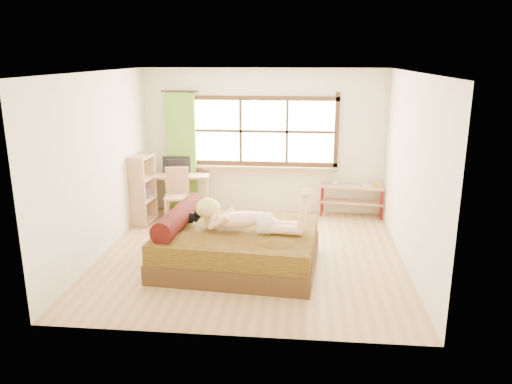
# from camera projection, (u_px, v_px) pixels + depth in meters

# --- Properties ---
(floor) EXTENTS (4.50, 4.50, 0.00)m
(floor) POSITION_uv_depth(u_px,v_px,m) (251.00, 255.00, 7.54)
(floor) COLOR #9E754C
(floor) RESTS_ON ground
(ceiling) EXTENTS (4.50, 4.50, 0.00)m
(ceiling) POSITION_uv_depth(u_px,v_px,m) (251.00, 72.00, 6.82)
(ceiling) COLOR white
(ceiling) RESTS_ON wall_back
(wall_back) EXTENTS (4.50, 0.00, 4.50)m
(wall_back) POSITION_uv_depth(u_px,v_px,m) (264.00, 142.00, 9.34)
(wall_back) COLOR silver
(wall_back) RESTS_ON floor
(wall_front) EXTENTS (4.50, 0.00, 4.50)m
(wall_front) POSITION_uv_depth(u_px,v_px,m) (227.00, 217.00, 5.03)
(wall_front) COLOR silver
(wall_front) RESTS_ON floor
(wall_left) EXTENTS (0.00, 4.50, 4.50)m
(wall_left) POSITION_uv_depth(u_px,v_px,m) (100.00, 165.00, 7.39)
(wall_left) COLOR silver
(wall_left) RESTS_ON floor
(wall_right) EXTENTS (0.00, 4.50, 4.50)m
(wall_right) POSITION_uv_depth(u_px,v_px,m) (411.00, 172.00, 6.98)
(wall_right) COLOR silver
(wall_right) RESTS_ON floor
(window) EXTENTS (2.80, 0.16, 1.46)m
(window) POSITION_uv_depth(u_px,v_px,m) (264.00, 134.00, 9.27)
(window) COLOR #FFEDBF
(window) RESTS_ON wall_back
(curtain) EXTENTS (0.55, 0.10, 2.20)m
(curtain) POSITION_uv_depth(u_px,v_px,m) (182.00, 152.00, 9.43)
(curtain) COLOR #5C9227
(curtain) RESTS_ON wall_back
(bed) EXTENTS (2.34, 1.93, 0.84)m
(bed) POSITION_uv_depth(u_px,v_px,m) (234.00, 245.00, 7.12)
(bed) COLOR black
(bed) RESTS_ON floor
(woman) EXTENTS (1.57, 0.56, 0.66)m
(woman) POSITION_uv_depth(u_px,v_px,m) (248.00, 208.00, 6.89)
(woman) COLOR beige
(woman) RESTS_ON bed
(kitten) EXTENTS (0.34, 0.16, 0.26)m
(kitten) POSITION_uv_depth(u_px,v_px,m) (189.00, 216.00, 7.17)
(kitten) COLOR black
(kitten) RESTS_ON bed
(desk) EXTENTS (1.30, 0.75, 0.76)m
(desk) POSITION_uv_depth(u_px,v_px,m) (177.00, 179.00, 9.39)
(desk) COLOR tan
(desk) RESTS_ON floor
(monitor) EXTENTS (0.56, 0.16, 0.32)m
(monitor) POSITION_uv_depth(u_px,v_px,m) (177.00, 165.00, 9.37)
(monitor) COLOR black
(monitor) RESTS_ON desk
(chair) EXTENTS (0.49, 0.49, 0.96)m
(chair) POSITION_uv_depth(u_px,v_px,m) (177.00, 191.00, 9.07)
(chair) COLOR tan
(chair) RESTS_ON floor
(pipe_shelf) EXTENTS (1.21, 0.44, 0.67)m
(pipe_shelf) POSITION_uv_depth(u_px,v_px,m) (352.00, 194.00, 9.26)
(pipe_shelf) COLOR tan
(pipe_shelf) RESTS_ON floor
(cup) EXTENTS (0.12, 0.12, 0.09)m
(cup) POSITION_uv_depth(u_px,v_px,m) (336.00, 183.00, 9.23)
(cup) COLOR gray
(cup) RESTS_ON pipe_shelf
(book) EXTENTS (0.18, 0.23, 0.02)m
(book) POSITION_uv_depth(u_px,v_px,m) (363.00, 185.00, 9.20)
(book) COLOR gray
(book) RESTS_ON pipe_shelf
(bookshelf) EXTENTS (0.35, 0.56, 1.24)m
(bookshelf) POSITION_uv_depth(u_px,v_px,m) (143.00, 189.00, 8.84)
(bookshelf) COLOR tan
(bookshelf) RESTS_ON floor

